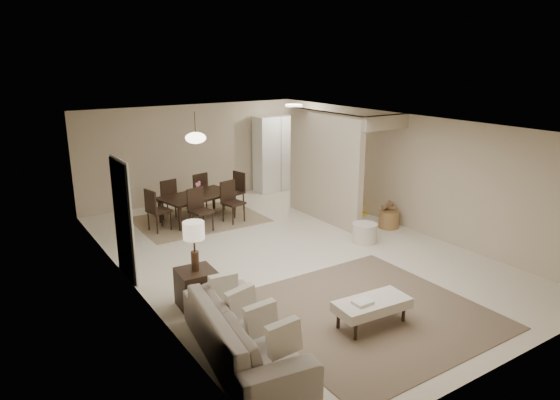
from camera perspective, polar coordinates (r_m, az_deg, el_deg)
floor at (r=9.76m, az=1.04°, el=-5.97°), size 9.00×9.00×0.00m
ceiling at (r=9.13m, az=1.12°, el=8.75°), size 9.00×9.00×0.00m
back_wall at (r=13.24m, az=-9.96°, el=5.31°), size 6.00×0.00×6.00m
left_wall at (r=8.14m, az=-16.70°, el=-1.87°), size 0.00×9.00×9.00m
right_wall at (r=11.28m, az=13.82°, el=3.25°), size 0.00×9.00×9.00m
partition at (r=11.38m, az=5.06°, el=3.76°), size 0.15×2.50×2.50m
doorway at (r=8.76m, az=-17.54°, el=-2.24°), size 0.04×0.90×2.04m
pantry_cabinet at (r=14.05m, az=-0.49°, el=5.34°), size 1.20×0.55×2.10m
flush_light at (r=13.05m, az=1.59°, el=10.76°), size 0.44×0.44×0.05m
living_rug at (r=7.70m, az=9.90°, el=-12.51°), size 3.20×3.20×0.01m
sofa at (r=6.45m, az=-4.13°, el=-14.83°), size 2.50×1.26×0.70m
ottoman_bench at (r=7.25m, az=10.47°, el=-11.74°), size 1.12×0.58×0.39m
side_table at (r=7.74m, az=-9.52°, el=-9.92°), size 0.57×0.57×0.59m
table_lamp at (r=7.41m, az=-9.82°, el=-3.94°), size 0.32×0.32×0.76m
round_pouf at (r=10.34m, az=9.64°, el=-3.74°), size 0.51×0.51×0.40m
wicker_basket at (r=11.33m, az=12.32°, el=-2.18°), size 0.45×0.45×0.38m
dining_rug at (r=11.80m, az=-9.19°, el=-2.21°), size 2.80×2.10×0.01m
dining_table at (r=11.71m, az=-9.26°, el=-0.84°), size 1.88×1.30×0.60m
dining_chairs at (r=11.66m, az=-9.29°, el=-0.03°), size 2.57×2.08×0.95m
vase at (r=11.61m, az=-9.34°, el=0.95°), size 0.19×0.19×0.15m
yellow_mat at (r=12.21m, az=8.34°, el=-1.54°), size 1.04×0.78×0.01m
pendant_light at (r=11.35m, az=-9.62°, el=7.01°), size 0.46×0.46×0.71m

